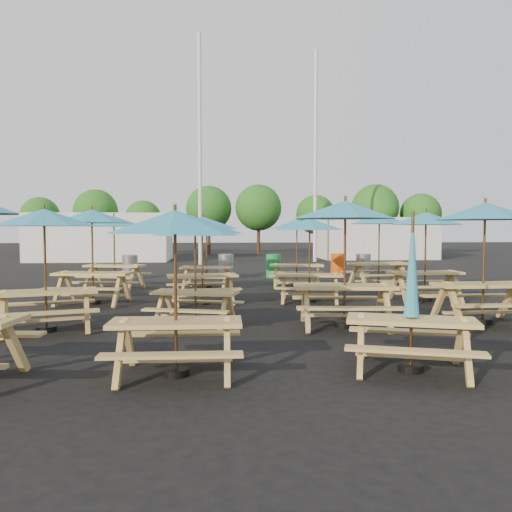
{
  "coord_description": "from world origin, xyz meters",
  "views": [
    {
      "loc": [
        -1.05,
        -12.4,
        1.83
      ],
      "look_at": [
        0.0,
        1.5,
        1.1
      ],
      "focal_mm": 35.0,
      "sensor_mm": 36.0,
      "label": 1
    }
  ],
  "objects": [
    {
      "name": "ground",
      "position": [
        0.0,
        0.0,
        0.0
      ],
      "size": [
        120.0,
        120.0,
        0.0
      ],
      "primitive_type": "plane",
      "color": "black",
      "rests_on": "ground"
    },
    {
      "name": "picnic_unit_1",
      "position": [
        -4.14,
        -3.25,
        1.9
      ],
      "size": [
        2.25,
        2.25,
        2.23
      ],
      "rotation": [
        0.0,
        0.0,
        0.3
      ],
      "color": "tan",
      "rests_on": "ground"
    },
    {
      "name": "picnic_unit_2",
      "position": [
        -4.14,
        0.09,
        2.01
      ],
      "size": [
        2.13,
        2.13,
        2.35
      ],
      "rotation": [
        0.0,
        0.0,
        -0.13
      ],
      "color": "tan",
      "rests_on": "ground"
    },
    {
      "name": "picnic_unit_3",
      "position": [
        -4.24,
        3.14,
        1.94
      ],
      "size": [
        2.22,
        2.22,
        2.27
      ],
      "rotation": [
        0.0,
        0.0,
        -0.24
      ],
      "color": "tan",
      "rests_on": "ground"
    },
    {
      "name": "picnic_unit_4",
      "position": [
        -1.58,
        -6.16,
        1.79
      ],
      "size": [
        1.71,
        1.71,
        2.1
      ],
      "rotation": [
        0.0,
        0.0,
        -0.01
      ],
      "color": "tan",
      "rests_on": "ground"
    },
    {
      "name": "picnic_unit_5",
      "position": [
        -1.48,
        -2.99,
        1.73
      ],
      "size": [
        2.02,
        2.02,
        2.03
      ],
      "rotation": [
        0.0,
        0.0,
        -0.27
      ],
      "color": "tan",
      "rests_on": "ground"
    },
    {
      "name": "picnic_unit_6",
      "position": [
        -1.44,
        -0.06,
        1.86
      ],
      "size": [
        2.01,
        2.01,
        2.18
      ],
      "rotation": [
        0.0,
        0.0,
        0.15
      ],
      "color": "tan",
      "rests_on": "ground"
    },
    {
      "name": "picnic_unit_7",
      "position": [
        -1.42,
        3.22,
        1.74
      ],
      "size": [
        1.93,
        1.93,
        2.04
      ],
      "rotation": [
        0.0,
        0.0,
        -0.19
      ],
      "color": "tan",
      "rests_on": "ground"
    },
    {
      "name": "picnic_unit_8",
      "position": [
        1.43,
        -6.2,
        0.85
      ],
      "size": [
        1.97,
        1.84,
        2.07
      ],
      "rotation": [
        0.0,
        0.0,
        -0.31
      ],
      "color": "tan",
      "rests_on": "ground"
    },
    {
      "name": "picnic_unit_9",
      "position": [
        1.31,
        -3.26,
        2.04
      ],
      "size": [
        2.11,
        2.11,
        2.4
      ],
      "rotation": [
        0.0,
        0.0,
        -0.1
      ],
      "color": "tan",
      "rests_on": "ground"
    },
    {
      "name": "picnic_unit_10",
      "position": [
        1.25,
        0.04,
        1.83
      ],
      "size": [
        2.0,
        2.0,
        2.14
      ],
      "rotation": [
        0.0,
        0.0,
        -0.17
      ],
      "color": "tan",
      "rests_on": "ground"
    },
    {
      "name": "picnic_unit_11",
      "position": [
        1.44,
        3.33,
        1.86
      ],
      "size": [
        2.03,
        2.03,
        2.18
      ],
      "rotation": [
        0.0,
        0.0,
        -0.16
      ],
      "color": "tan",
      "rests_on": "ground"
    },
    {
      "name": "picnic_unit_13",
      "position": [
        4.09,
        -3.11,
        2.03
      ],
      "size": [
        1.96,
        1.96,
        2.38
      ],
      "rotation": [
        0.0,
        0.0,
        0.02
      ],
      "color": "tan",
      "rests_on": "ground"
    },
    {
      "name": "picnic_unit_14",
      "position": [
        4.21,
        -0.08,
        1.96
      ],
      "size": [
        1.88,
        1.88,
        2.3
      ],
      "rotation": [
        0.0,
        0.0,
        0.01
      ],
      "color": "tan",
      "rests_on": "ground"
    },
    {
      "name": "picnic_unit_15",
      "position": [
        4.02,
        3.03,
        2.02
      ],
      "size": [
        2.24,
        2.24,
        2.37
      ],
      "rotation": [
        0.0,
        0.0,
        0.19
      ],
      "color": "tan",
      "rests_on": "ground"
    },
    {
      "name": "waste_bin_0",
      "position": [
        -4.34,
        6.43,
        0.45
      ],
      "size": [
        0.56,
        0.56,
        0.9
      ],
      "primitive_type": "cylinder",
      "color": "gray",
      "rests_on": "ground"
    },
    {
      "name": "waste_bin_1",
      "position": [
        -0.76,
        6.73,
        0.45
      ],
      "size": [
        0.56,
        0.56,
        0.9
      ],
      "primitive_type": "cylinder",
      "color": "gray",
      "rests_on": "ground"
    },
    {
      "name": "waste_bin_2",
      "position": [
        1.04,
        6.5,
        0.45
      ],
      "size": [
        0.56,
        0.56,
        0.9
      ],
      "primitive_type": "cylinder",
      "color": "#177F34",
      "rests_on": "ground"
    },
    {
      "name": "waste_bin_3",
      "position": [
        3.63,
        6.83,
        0.45
      ],
      "size": [
        0.56,
        0.56,
        0.9
      ],
      "primitive_type": "cylinder",
      "color": "#C8450B",
      "rests_on": "ground"
    },
    {
      "name": "waste_bin_4",
      "position": [
        4.59,
        6.64,
        0.45
      ],
      "size": [
        0.56,
        0.56,
        0.9
      ],
      "primitive_type": "cylinder",
      "color": "gray",
      "rests_on": "ground"
    },
    {
      "name": "mast_0",
      "position": [
        -2.0,
        14.0,
        6.0
      ],
      "size": [
        0.2,
        0.2,
        12.0
      ],
      "primitive_type": "cylinder",
      "color": "silver",
      "rests_on": "ground"
    },
    {
      "name": "mast_1",
      "position": [
        4.5,
        16.0,
        6.0
      ],
      "size": [
        0.2,
        0.2,
        12.0
      ],
      "primitive_type": "cylinder",
      "color": "silver",
      "rests_on": "ground"
    },
    {
      "name": "event_tent_0",
      "position": [
        -8.0,
        18.0,
        1.4
      ],
      "size": [
        8.0,
        4.0,
        2.8
      ],
      "primitive_type": "cube",
      "color": "silver",
      "rests_on": "ground"
    },
    {
      "name": "event_tent_1",
      "position": [
        9.0,
        19.0,
        1.3
      ],
      "size": [
        7.0,
        4.0,
        2.6
      ],
      "primitive_type": "cube",
      "color": "silver",
      "rests_on": "ground"
    },
    {
      "name": "tree_0",
      "position": [
        -14.07,
        25.25,
        2.83
      ],
      "size": [
        2.8,
        2.8,
        4.24
      ],
      "color": "#382314",
      "rests_on": "ground"
    },
    {
      "name": "tree_1",
      "position": [
        -9.74,
        23.9,
        3.15
      ],
      "size": [
        3.11,
        3.11,
        4.72
      ],
      "color": "#382314",
      "rests_on": "ground"
    },
    {
      "name": "tree_2",
      "position": [
        -6.39,
        23.65,
        2.62
      ],
      "size": [
        2.59,
        2.59,
        3.93
      ],
      "color": "#382314",
      "rests_on": "ground"
    },
    {
      "name": "tree_3",
      "position": [
        -1.75,
        24.72,
        3.41
      ],
      "size": [
        3.36,
        3.36,
        5.09
      ],
      "color": "#382314",
      "rests_on": "ground"
    },
    {
      "name": "tree_4",
      "position": [
        1.9,
        24.26,
        3.46
      ],
      "size": [
        3.41,
        3.41,
        5.17
      ],
      "color": "#382314",
      "rests_on": "ground"
    },
    {
      "name": "tree_5",
      "position": [
        6.22,
        24.67,
        2.97
      ],
      "size": [
        2.94,
        2.94,
        4.45
      ],
      "color": "#382314",
      "rests_on": "ground"
    },
    {
      "name": "tree_6",
      "position": [
        10.23,
        22.9,
        3.43
      ],
      "size": [
        3.38,
        3.38,
        5.13
      ],
      "color": "#382314",
      "rests_on": "ground"
    },
    {
      "name": "tree_7",
      "position": [
        13.63,
        22.92,
        2.99
      ],
      "size": [
        2.95,
        2.95,
        4.48
      ],
      "color": "#382314",
      "rests_on": "ground"
    }
  ]
}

